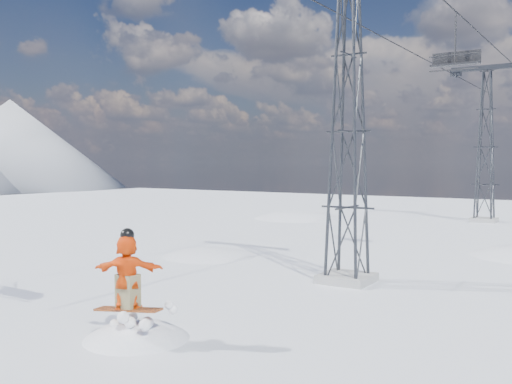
# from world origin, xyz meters

# --- Properties ---
(ground) EXTENTS (120.00, 120.00, 0.00)m
(ground) POSITION_xyz_m (0.00, 0.00, 0.00)
(ground) COLOR white
(ground) RESTS_ON ground
(lift_tower_near) EXTENTS (5.20, 1.80, 11.43)m
(lift_tower_near) POSITION_xyz_m (0.80, 8.00, 5.47)
(lift_tower_near) COLOR #999999
(lift_tower_near) RESTS_ON ground
(lift_tower_far) EXTENTS (5.20, 1.80, 11.43)m
(lift_tower_far) POSITION_xyz_m (0.80, 33.00, 5.47)
(lift_tower_far) COLOR #999999
(lift_tower_far) RESTS_ON ground
(haul_cables) EXTENTS (4.46, 51.00, 0.06)m
(haul_cables) POSITION_xyz_m (0.80, 19.50, 10.85)
(haul_cables) COLOR black
(haul_cables) RESTS_ON ground
(lift_chair_mid) EXTENTS (2.05, 0.59, 2.54)m
(lift_chair_mid) POSITION_xyz_m (3.00, 14.39, 8.82)
(lift_chair_mid) COLOR black
(lift_chair_mid) RESTS_ON ground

